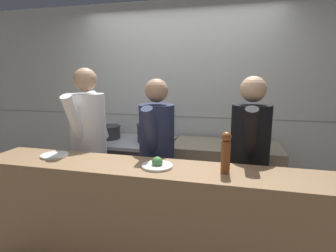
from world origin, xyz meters
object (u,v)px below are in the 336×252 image
at_px(chefs_knife, 241,149).
at_px(chef_sous, 157,155).
at_px(chef_head_cook, 89,144).
at_px(pepper_mill, 226,152).
at_px(stock_pot, 109,132).
at_px(plated_dish_main, 55,155).
at_px(chef_line, 249,160).
at_px(plated_dish_appetiser, 157,165).
at_px(sauce_pot, 151,132).
at_px(oven_range, 130,173).

xyz_separation_m(chefs_knife, chef_sous, (-0.79, -0.46, 0.01)).
bearing_deg(chef_head_cook, chefs_knife, 16.07).
bearing_deg(pepper_mill, stock_pot, 141.84).
xyz_separation_m(chefs_knife, pepper_mill, (-0.14, -0.97, 0.24)).
bearing_deg(plated_dish_main, chef_line, 15.92).
height_order(plated_dish_main, plated_dish_appetiser, plated_dish_appetiser).
xyz_separation_m(stock_pot, plated_dish_main, (0.05, -1.12, 0.03)).
relative_size(sauce_pot, chef_line, 0.21).
bearing_deg(stock_pot, pepper_mill, -38.16).
bearing_deg(sauce_pot, stock_pot, 177.19).
distance_m(oven_range, chef_line, 1.61).
xyz_separation_m(chef_head_cook, chef_sous, (0.74, -0.02, -0.06)).
bearing_deg(pepper_mill, chefs_knife, 82.07).
bearing_deg(chef_sous, chefs_knife, 28.94).
relative_size(chefs_knife, chef_sous, 0.20).
relative_size(sauce_pot, chef_head_cook, 0.20).
bearing_deg(sauce_pot, oven_range, 179.48).
xyz_separation_m(oven_range, chefs_knife, (1.34, -0.17, 0.47)).
bearing_deg(pepper_mill, plated_dish_appetiser, 179.85).
relative_size(oven_range, chef_head_cook, 0.63).
height_order(stock_pot, pepper_mill, pepper_mill).
xyz_separation_m(chefs_knife, chef_line, (0.06, -0.46, 0.02)).
distance_m(oven_range, chefs_knife, 1.43).
height_order(stock_pot, chefs_knife, stock_pot).
height_order(chefs_knife, chef_line, chef_line).
relative_size(sauce_pot, plated_dish_main, 1.52).
bearing_deg(chefs_knife, plated_dish_main, -149.68).
bearing_deg(stock_pot, oven_range, -5.12).
relative_size(stock_pot, plated_dish_appetiser, 1.27).
xyz_separation_m(oven_range, plated_dish_main, (-0.24, -1.10, 0.56)).
relative_size(oven_range, chefs_knife, 3.37).
height_order(chefs_knife, pepper_mill, pepper_mill).
height_order(plated_dish_appetiser, chef_sous, chef_sous).
bearing_deg(plated_dish_appetiser, pepper_mill, -0.15).
bearing_deg(oven_range, plated_dish_appetiser, -58.50).
bearing_deg(chef_line, pepper_mill, -106.62).
bearing_deg(chef_line, chefs_knife, 101.68).
height_order(oven_range, sauce_pot, sauce_pot).
bearing_deg(chef_head_cook, chef_line, -0.51).
bearing_deg(chef_sous, chef_head_cook, 177.12).
bearing_deg(stock_pot, plated_dish_main, -87.64).
xyz_separation_m(oven_range, pepper_mill, (1.21, -1.15, 0.71)).
bearing_deg(oven_range, pepper_mill, -43.51).
xyz_separation_m(plated_dish_appetiser, chef_line, (0.70, 0.52, -0.08)).
bearing_deg(sauce_pot, chef_sous, -67.46).
relative_size(stock_pot, chef_line, 0.18).
height_order(chefs_knife, plated_dish_main, plated_dish_main).
bearing_deg(oven_range, chef_sous, -49.00).
bearing_deg(chef_line, sauce_pot, 154.84).
distance_m(chefs_knife, pepper_mill, 1.01).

